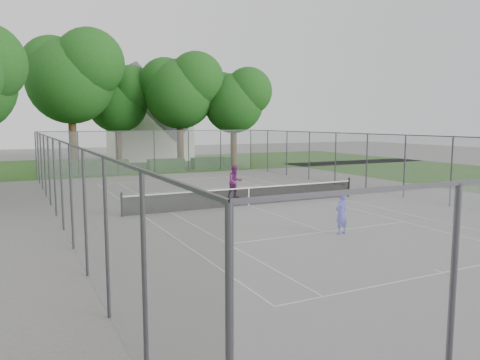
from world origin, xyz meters
name	(u,v)px	position (x,y,z in m)	size (l,w,h in m)	color
ground	(249,206)	(0.00, 0.00, 0.00)	(120.00, 120.00, 0.00)	#64615F
grass_far	(130,164)	(0.00, 26.00, 0.00)	(60.00, 20.00, 0.00)	#224A15
court_markings	(249,205)	(0.00, 0.00, 0.01)	(11.03, 23.83, 0.01)	beige
tennis_net	(249,196)	(0.00, 0.00, 0.51)	(12.87, 0.10, 1.10)	black
perimeter_fence	(249,170)	(0.00, 0.00, 1.81)	(18.08, 34.08, 3.52)	#38383D
tree_far_left	(71,74)	(-5.65, 22.04, 8.32)	(8.42, 7.69, 12.10)	#382614
tree_far_midleft	(118,97)	(-1.15, 24.96, 6.58)	(6.66, 6.08, 9.57)	#382614
tree_far_midright	(181,88)	(3.87, 21.32, 7.35)	(7.44, 6.79, 10.69)	#382614
tree_far_right	(235,98)	(8.82, 20.02, 6.45)	(6.54, 5.97, 9.39)	#382614
hedge_left	(100,167)	(-4.16, 18.46, 0.56)	(4.48, 1.34, 1.12)	#1C4516
hedge_mid	(166,165)	(1.56, 18.85, 0.50)	(3.19, 0.91, 1.00)	#1C4516
hedge_right	(210,163)	(5.60, 18.40, 0.51)	(3.41, 1.25, 1.02)	#1C4516
house	(149,122)	(3.41, 30.82, 4.18)	(8.35, 6.47, 10.40)	beige
girl_player	(341,213)	(0.36, -6.92, 0.80)	(0.58, 0.38, 1.60)	#363CCE
woman_player	(235,182)	(0.42, 2.48, 0.92)	(0.90, 0.70, 1.85)	#6D2467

